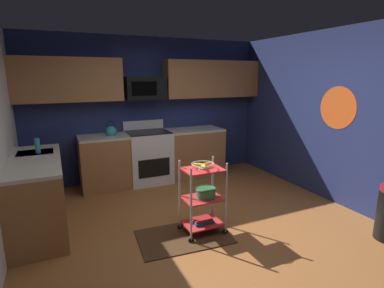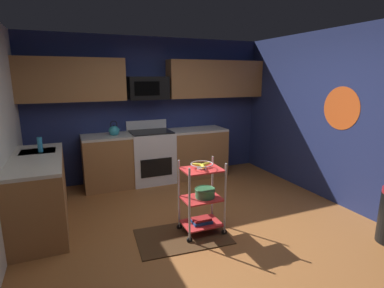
{
  "view_description": "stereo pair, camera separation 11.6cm",
  "coord_description": "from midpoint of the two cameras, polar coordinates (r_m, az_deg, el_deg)",
  "views": [
    {
      "loc": [
        -1.61,
        -3.05,
        1.91
      ],
      "look_at": [
        -0.03,
        0.41,
        1.05
      ],
      "focal_mm": 28.19,
      "sensor_mm": 36.0,
      "label": 1
    },
    {
      "loc": [
        -1.51,
        -3.1,
        1.91
      ],
      "look_at": [
        -0.03,
        0.41,
        1.05
      ],
      "focal_mm": 28.19,
      "sensor_mm": 36.0,
      "label": 2
    }
  ],
  "objects": [
    {
      "name": "upper_cabinets",
      "position": [
        5.54,
        -6.3,
        12.06
      ],
      "size": [
        4.4,
        0.33,
        0.7
      ],
      "color": "#9E6B3D"
    },
    {
      "name": "kettle",
      "position": [
        5.31,
        -13.92,
        2.48
      ],
      "size": [
        0.21,
        0.18,
        0.26
      ],
      "color": "teal",
      "rests_on": "counter_run"
    },
    {
      "name": "oven_range",
      "position": [
        5.56,
        -7.1,
        -2.26
      ],
      "size": [
        0.76,
        0.65,
        1.1
      ],
      "color": "white",
      "rests_on": "ground"
    },
    {
      "name": "dish_soap_bottle",
      "position": [
        4.46,
        -26.17,
        -0.11
      ],
      "size": [
        0.06,
        0.06,
        0.2
      ],
      "primitive_type": "cylinder",
      "color": "#2D8CBF",
      "rests_on": "counter_run"
    },
    {
      "name": "wall_back",
      "position": [
        5.75,
        -7.0,
        6.58
      ],
      "size": [
        4.52,
        0.06,
        2.6
      ],
      "primitive_type": "cube",
      "color": "navy",
      "rests_on": "ground"
    },
    {
      "name": "floor_rug",
      "position": [
        3.83,
        -0.88,
        -17.1
      ],
      "size": [
        1.15,
        0.78,
        0.01
      ],
      "primitive_type": "cube",
      "rotation": [
        0.0,
        0.0,
        -0.07
      ],
      "color": "#472D19",
      "rests_on": "ground"
    },
    {
      "name": "counter_run",
      "position": [
        5.03,
        -12.45,
        -4.26
      ],
      "size": [
        3.52,
        2.22,
        0.92
      ],
      "color": "#9E6B3D",
      "rests_on": "ground"
    },
    {
      "name": "fruit_bowl",
      "position": [
        3.6,
        2.81,
        -4.0
      ],
      "size": [
        0.27,
        0.27,
        0.07
      ],
      "color": "silver",
      "rests_on": "rolling_cart"
    },
    {
      "name": "wall_flower_decal",
      "position": [
        4.95,
        26.98,
        6.03
      ],
      "size": [
        0.0,
        0.63,
        0.63
      ],
      "primitive_type": "cylinder",
      "rotation": [
        0.0,
        1.57,
        0.0
      ],
      "color": "#E5591E"
    },
    {
      "name": "wall_right",
      "position": [
        4.92,
        27.97,
        4.14
      ],
      "size": [
        0.06,
        4.8,
        2.6
      ],
      "primitive_type": "cube",
      "color": "navy",
      "rests_on": "ground"
    },
    {
      "name": "floor",
      "position": [
        3.95,
        3.73,
        -16.52
      ],
      "size": [
        4.4,
        4.8,
        0.04
      ],
      "primitive_type": "cube",
      "color": "#995B2D",
      "rests_on": "ground"
    },
    {
      "name": "mixing_bowl_large",
      "position": [
        3.73,
        3.37,
        -9.17
      ],
      "size": [
        0.25,
        0.25,
        0.11
      ],
      "color": "#387F4C",
      "rests_on": "rolling_cart"
    },
    {
      "name": "book_stack",
      "position": [
        3.87,
        2.69,
        -14.24
      ],
      "size": [
        0.25,
        0.18,
        0.06
      ],
      "color": "#1E4C8C",
      "rests_on": "rolling_cart"
    },
    {
      "name": "rolling_cart",
      "position": [
        3.74,
        2.74,
        -10.24
      ],
      "size": [
        0.53,
        0.37,
        0.91
      ],
      "color": "silver",
      "rests_on": "ground"
    },
    {
      "name": "microwave",
      "position": [
        5.48,
        -7.77,
        10.45
      ],
      "size": [
        0.7,
        0.39,
        0.4
      ],
      "color": "black"
    }
  ]
}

